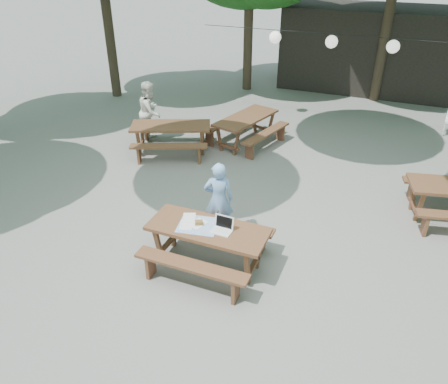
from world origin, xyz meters
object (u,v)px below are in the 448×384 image
Objects in this scene: picnic_table_nw at (171,138)px; woman at (219,199)px; main_picnic_table at (208,245)px; second_person at (150,111)px.

woman reaches higher than picnic_table_nw.
woman is (-0.19, 0.91, 0.35)m from main_picnic_table.
picnic_table_nw is at bearing -67.96° from woman.
picnic_table_nw is at bearing 126.01° from main_picnic_table.
main_picnic_table and picnic_table_nw have the same top height.
picnic_table_nw is (-2.75, 3.78, 0.00)m from main_picnic_table.
main_picnic_table is 5.62m from second_person.
woman is (2.56, -2.87, 0.35)m from picnic_table_nw.
second_person is (-0.88, 0.50, 0.43)m from picnic_table_nw.
woman is at bearing -147.06° from second_person.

